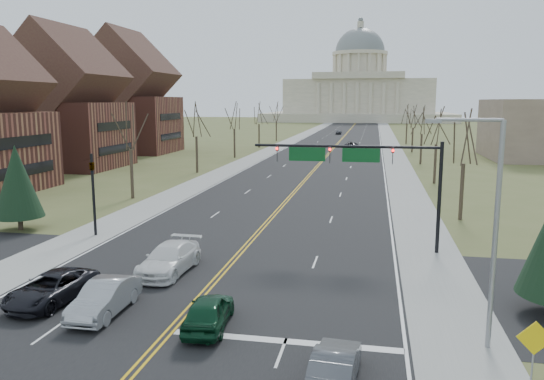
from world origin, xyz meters
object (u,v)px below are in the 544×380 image
at_px(car_sb_inner_second, 169,259).
at_px(car_sb_outer_lead, 52,288).
at_px(car_far_nb, 351,145).
at_px(car_nb_outer_lead, 335,366).
at_px(street_light, 489,219).
at_px(warn_sign, 534,346).
at_px(car_sb_inner_lead, 105,298).
at_px(signal_left, 93,185).
at_px(car_nb_inner_lead, 209,311).
at_px(signal_mast, 360,163).
at_px(car_far_sb, 339,132).

bearing_deg(car_sb_inner_second, car_sb_outer_lead, -123.51).
bearing_deg(car_far_nb, car_nb_outer_lead, 96.93).
bearing_deg(car_far_nb, street_light, 100.54).
xyz_separation_m(warn_sign, car_sb_inner_lead, (-17.13, 4.26, -1.23)).
xyz_separation_m(warn_sign, car_nb_outer_lead, (-6.27, 0.05, -1.32)).
bearing_deg(signal_left, car_sb_outer_lead, -69.53).
relative_size(street_light, car_nb_outer_lead, 2.19).
bearing_deg(car_nb_outer_lead, car_nb_inner_lead, -28.79).
bearing_deg(signal_left, street_light, -29.12).
relative_size(car_sb_inner_lead, car_far_nb, 0.88).
bearing_deg(signal_mast, car_nb_outer_lead, -90.72).
bearing_deg(street_light, car_nb_outer_lead, -144.24).
bearing_deg(signal_left, signal_mast, -0.00).
bearing_deg(car_far_nb, signal_mast, 97.60).
distance_m(warn_sign, car_sb_inner_lead, 17.69).
relative_size(car_far_nb, car_far_sb, 1.32).
xyz_separation_m(signal_mast, street_light, (5.29, -13.50, -0.54)).
height_order(car_nb_outer_lead, car_sb_inner_lead, car_sb_inner_lead).
bearing_deg(car_sb_inner_lead, street_light, -1.77).
height_order(street_light, car_far_sb, street_light).
distance_m(signal_mast, car_nb_outer_lead, 18.19).
bearing_deg(car_sb_inner_lead, signal_mast, 49.20).
bearing_deg(car_sb_inner_second, car_far_sb, 91.93).
distance_m(car_nb_outer_lead, car_sb_outer_lead, 14.96).
bearing_deg(car_sb_outer_lead, car_far_nb, 89.44).
relative_size(car_sb_inner_second, car_far_sb, 1.40).
bearing_deg(car_far_sb, warn_sign, -83.59).
bearing_deg(car_sb_outer_lead, car_nb_outer_lead, -13.43).
height_order(signal_mast, car_nb_inner_lead, signal_mast).
bearing_deg(car_far_sb, signal_mast, -85.48).
bearing_deg(car_nb_outer_lead, signal_mast, -86.71).
distance_m(street_light, car_nb_outer_lead, 8.16).
height_order(car_sb_inner_second, car_far_nb, car_sb_inner_second).
bearing_deg(car_nb_inner_lead, car_sb_inner_lead, -11.11).
bearing_deg(car_sb_outer_lead, car_sb_inner_second, 60.44).
height_order(car_sb_outer_lead, car_far_nb, car_far_nb).
bearing_deg(car_sb_outer_lead, signal_mast, 47.23).
xyz_separation_m(signal_mast, signal_left, (-18.95, 0.00, -2.05)).
relative_size(car_nb_inner_lead, car_sb_outer_lead, 0.83).
height_order(warn_sign, car_nb_outer_lead, warn_sign).
bearing_deg(car_sb_inner_second, car_sb_inner_lead, -93.74).
distance_m(signal_mast, car_sb_inner_second, 13.50).
bearing_deg(car_sb_inner_lead, warn_sign, -14.88).
distance_m(signal_left, warn_sign, 30.57).
xyz_separation_m(car_nb_inner_lead, car_sb_outer_lead, (-8.38, 1.36, -0.01)).
bearing_deg(car_nb_outer_lead, car_sb_outer_lead, -15.67).
bearing_deg(street_light, car_nb_inner_lead, -178.53).
xyz_separation_m(warn_sign, car_sb_outer_lead, (-20.36, 5.09, -1.29)).
xyz_separation_m(signal_left, car_sb_inner_second, (8.53, -7.04, -2.89)).
distance_m(signal_mast, street_light, 14.51).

